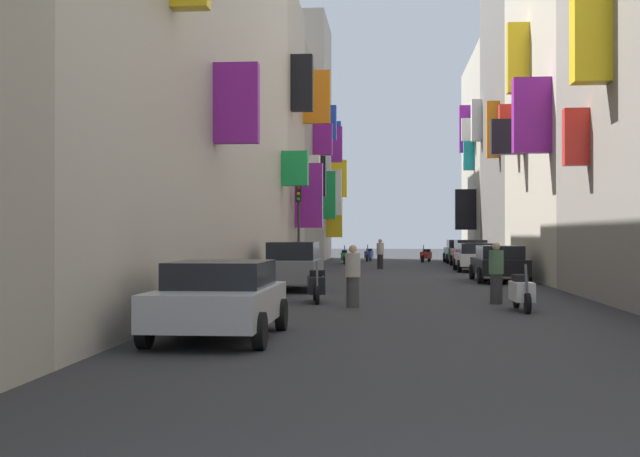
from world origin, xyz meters
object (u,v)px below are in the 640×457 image
(traffic_light_near_corner, at_px, (299,214))
(pedestrian_crossing, at_px, (380,254))
(parked_car_white, at_px, (475,256))
(scooter_red, at_px, (426,255))
(parked_car_black, at_px, (499,262))
(parked_car_grey, at_px, (293,265))
(scooter_green, at_px, (344,256))
(pedestrian_near_right, at_px, (496,273))
(parked_car_red, at_px, (470,253))
(scooter_black, at_px, (316,285))
(parked_car_green, at_px, (459,251))
(scooter_blue, at_px, (369,254))
(scooter_white, at_px, (522,291))
(parked_car_silver, at_px, (220,297))
(pedestrian_mid_street, at_px, (353,276))

(traffic_light_near_corner, bearing_deg, pedestrian_crossing, 59.77)
(parked_car_white, relative_size, scooter_red, 2.09)
(parked_car_white, distance_m, parked_car_black, 8.65)
(parked_car_grey, height_order, scooter_green, parked_car_grey)
(parked_car_black, bearing_deg, pedestrian_near_right, -97.99)
(parked_car_red, xyz_separation_m, scooter_black, (-6.51, -24.95, -0.33))
(parked_car_green, height_order, scooter_black, parked_car_green)
(scooter_green, bearing_deg, parked_car_grey, -91.01)
(scooter_blue, xyz_separation_m, scooter_red, (3.76, -1.59, 0.00))
(scooter_green, height_order, pedestrian_crossing, pedestrian_crossing)
(parked_car_black, xyz_separation_m, pedestrian_near_right, (-1.43, -10.20, 0.06))
(parked_car_black, height_order, scooter_red, parked_car_black)
(scooter_red, bearing_deg, scooter_white, -88.82)
(parked_car_silver, bearing_deg, pedestrian_mid_street, 72.02)
(parked_car_silver, height_order, parked_car_green, parked_car_green)
(parked_car_grey, relative_size, pedestrian_mid_street, 2.57)
(parked_car_grey, bearing_deg, parked_car_white, 62.17)
(parked_car_white, height_order, scooter_white, parked_car_white)
(scooter_black, xyz_separation_m, scooter_blue, (0.61, 33.63, 0.00))
(parked_car_black, xyz_separation_m, pedestrian_crossing, (-4.67, 11.19, 0.04))
(parked_car_grey, height_order, parked_car_black, parked_car_grey)
(scooter_blue, relative_size, pedestrian_mid_street, 1.17)
(parked_car_grey, distance_m, parked_car_black, 9.03)
(scooter_green, bearing_deg, parked_car_white, -55.03)
(parked_car_black, relative_size, parked_car_red, 0.99)
(scooter_black, bearing_deg, pedestrian_mid_street, -52.26)
(pedestrian_mid_street, height_order, traffic_light_near_corner, traffic_light_near_corner)
(scooter_black, xyz_separation_m, scooter_white, (5.07, -2.01, 0.00))
(traffic_light_near_corner, bearing_deg, scooter_white, -67.20)
(pedestrian_mid_street, bearing_deg, scooter_blue, 90.70)
(scooter_green, xyz_separation_m, pedestrian_near_right, (5.51, -28.73, 0.34))
(parked_car_white, relative_size, parked_car_red, 0.87)
(parked_car_grey, distance_m, parked_car_green, 27.10)
(parked_car_grey, xyz_separation_m, traffic_light_near_corner, (-0.93, 10.20, 1.95))
(traffic_light_near_corner, bearing_deg, parked_car_silver, -87.19)
(parked_car_silver, height_order, pedestrian_near_right, pedestrian_near_right)
(pedestrian_crossing, relative_size, pedestrian_near_right, 0.98)
(pedestrian_crossing, bearing_deg, traffic_light_near_corner, -120.23)
(scooter_black, relative_size, traffic_light_near_corner, 0.44)
(pedestrian_mid_street, bearing_deg, parked_car_green, 80.51)
(parked_car_black, bearing_deg, parked_car_silver, -111.93)
(parked_car_grey, xyz_separation_m, parked_car_green, (7.63, 26.01, -0.03))
(parked_car_red, relative_size, scooter_white, 2.28)
(parked_car_silver, distance_m, parked_car_white, 27.41)
(scooter_red, height_order, pedestrian_mid_street, pedestrian_mid_street)
(scooter_white, xyz_separation_m, traffic_light_near_corner, (-7.20, 17.13, 2.30))
(scooter_green, bearing_deg, scooter_black, -88.45)
(parked_car_white, bearing_deg, parked_car_grey, -117.83)
(parked_car_red, bearing_deg, traffic_light_near_corner, -131.32)
(parked_car_silver, height_order, parked_car_red, parked_car_red)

